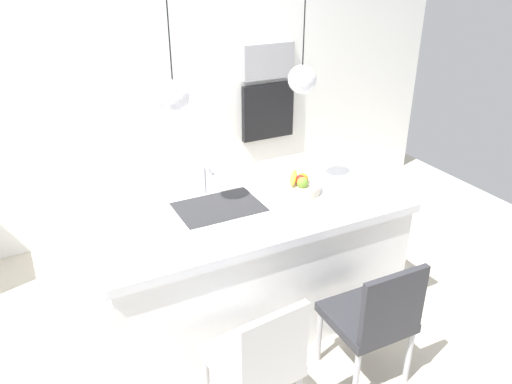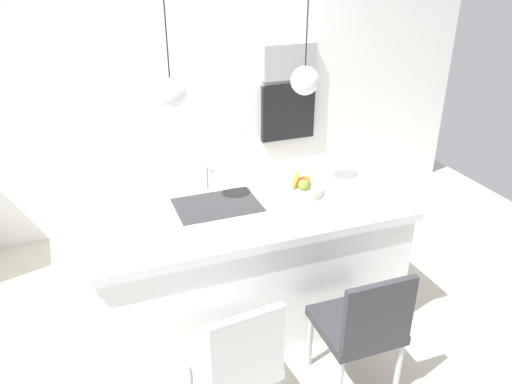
# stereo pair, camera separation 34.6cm
# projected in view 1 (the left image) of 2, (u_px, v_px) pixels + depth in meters

# --- Properties ---
(floor) EXTENTS (6.60, 6.60, 0.00)m
(floor) POSITION_uv_depth(u_px,v_px,m) (244.00, 309.00, 3.85)
(floor) COLOR beige
(floor) RESTS_ON ground
(back_wall) EXTENTS (6.00, 0.10, 2.60)m
(back_wall) POSITION_uv_depth(u_px,v_px,m) (164.00, 91.00, 4.60)
(back_wall) COLOR white
(back_wall) RESTS_ON ground
(kitchen_island) EXTENTS (2.11, 1.16, 0.92)m
(kitchen_island) POSITION_uv_depth(u_px,v_px,m) (244.00, 258.00, 3.65)
(kitchen_island) COLOR white
(kitchen_island) RESTS_ON ground
(sink_basin) EXTENTS (0.56, 0.40, 0.02)m
(sink_basin) POSITION_uv_depth(u_px,v_px,m) (219.00, 208.00, 3.37)
(sink_basin) COLOR #2D2D30
(sink_basin) RESTS_ON kitchen_island
(faucet) EXTENTS (0.02, 0.17, 0.22)m
(faucet) POSITION_uv_depth(u_px,v_px,m) (206.00, 176.00, 3.48)
(faucet) COLOR silver
(faucet) RESTS_ON kitchen_island
(fruit_bowl) EXTENTS (0.29, 0.29, 0.15)m
(fruit_bowl) POSITION_uv_depth(u_px,v_px,m) (300.00, 186.00, 3.56)
(fruit_bowl) COLOR beige
(fruit_bowl) RESTS_ON kitchen_island
(microwave) EXTENTS (0.54, 0.08, 0.34)m
(microwave) POSITION_uv_depth(u_px,v_px,m) (268.00, 61.00, 4.89)
(microwave) COLOR #9E9EA3
(microwave) RESTS_ON back_wall
(oven) EXTENTS (0.56, 0.08, 0.56)m
(oven) POSITION_uv_depth(u_px,v_px,m) (267.00, 111.00, 5.11)
(oven) COLOR black
(oven) RESTS_ON back_wall
(chair_near) EXTENTS (0.47, 0.51, 0.90)m
(chair_near) POSITION_uv_depth(u_px,v_px,m) (258.00, 360.00, 2.71)
(chair_near) COLOR silver
(chair_near) RESTS_ON ground
(chair_middle) EXTENTS (0.46, 0.47, 0.88)m
(chair_middle) POSITION_uv_depth(u_px,v_px,m) (374.00, 316.00, 3.03)
(chair_middle) COLOR #333338
(chair_middle) RESTS_ON ground
(pendant_light_left) EXTENTS (0.19, 0.19, 0.79)m
(pendant_light_left) POSITION_uv_depth(u_px,v_px,m) (173.00, 95.00, 2.92)
(pendant_light_left) COLOR silver
(pendant_light_right) EXTENTS (0.19, 0.19, 0.79)m
(pendant_light_right) POSITION_uv_depth(u_px,v_px,m) (302.00, 79.00, 3.28)
(pendant_light_right) COLOR silver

